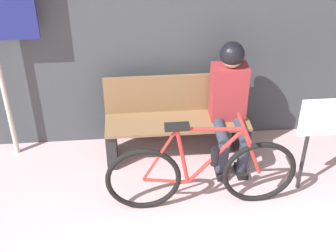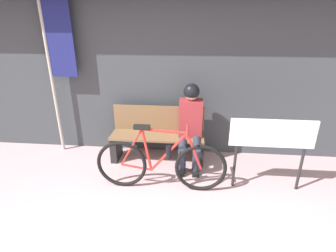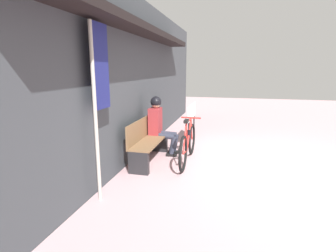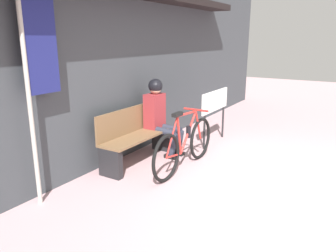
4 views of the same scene
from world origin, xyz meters
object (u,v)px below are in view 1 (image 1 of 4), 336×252
at_px(bicycle, 202,173).
at_px(banner_pole, 1,6).
at_px(park_bench_near, 177,123).
at_px(person_seated, 230,97).

distance_m(bicycle, banner_pole, 2.26).
distance_m(park_bench_near, banner_pole, 1.94).
bearing_deg(banner_pole, person_seated, -7.35).
bearing_deg(person_seated, banner_pole, 172.65).
xyz_separation_m(person_seated, banner_pole, (-2.02, 0.26, 0.87)).
bearing_deg(park_bench_near, banner_pole, 173.94).
relative_size(person_seated, banner_pole, 0.52).
bearing_deg(bicycle, person_seated, 62.18).
distance_m(park_bench_near, person_seated, 0.60).
xyz_separation_m(park_bench_near, person_seated, (0.50, -0.10, 0.33)).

